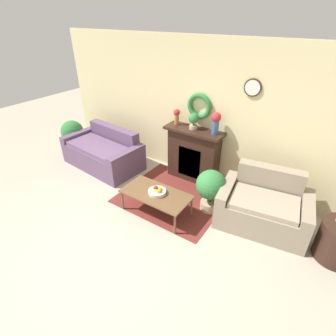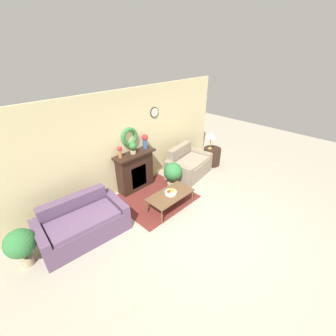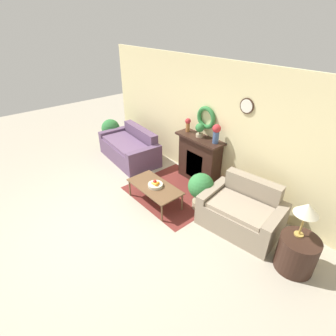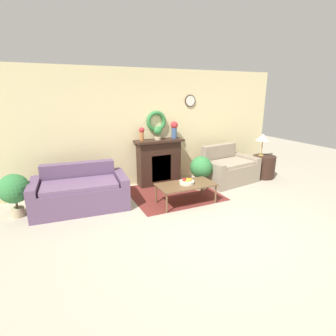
% 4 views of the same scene
% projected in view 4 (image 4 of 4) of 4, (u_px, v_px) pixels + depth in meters
% --- Properties ---
extents(ground_plane, '(16.00, 16.00, 0.00)m').
position_uv_depth(ground_plane, '(218.00, 231.00, 4.27)').
color(ground_plane, '#ADA38E').
extents(floor_rug, '(1.87, 1.70, 0.01)m').
position_uv_depth(floor_rug, '(173.00, 193.00, 5.85)').
color(floor_rug, maroon).
rests_on(floor_rug, ground_plane).
extents(wall_back, '(6.80, 0.15, 2.70)m').
position_uv_depth(wall_back, '(154.00, 128.00, 6.27)').
color(wall_back, beige).
rests_on(wall_back, ground_plane).
extents(fireplace, '(1.16, 0.41, 1.10)m').
position_uv_depth(fireplace, '(159.00, 162.00, 6.32)').
color(fireplace, '#331E16').
rests_on(fireplace, ground_plane).
extents(couch_left, '(1.83, 1.09, 0.82)m').
position_uv_depth(couch_left, '(80.00, 192.00, 5.07)').
color(couch_left, '#604766').
rests_on(couch_left, ground_plane).
extents(loveseat_right, '(1.50, 1.10, 0.89)m').
position_uv_depth(loveseat_right, '(227.00, 169.00, 6.55)').
color(loveseat_right, gray).
rests_on(loveseat_right, ground_plane).
extents(coffee_table, '(1.17, 0.60, 0.41)m').
position_uv_depth(coffee_table, '(186.00, 186.00, 5.24)').
color(coffee_table, brown).
rests_on(coffee_table, ground_plane).
extents(fruit_bowl, '(0.30, 0.30, 0.12)m').
position_uv_depth(fruit_bowl, '(187.00, 182.00, 5.23)').
color(fruit_bowl, beige).
rests_on(fruit_bowl, coffee_table).
extents(side_table_by_loveseat, '(0.58, 0.58, 0.58)m').
position_uv_depth(side_table_by_loveseat, '(264.00, 167.00, 6.89)').
color(side_table_by_loveseat, '#331E16').
rests_on(side_table_by_loveseat, ground_plane).
extents(table_lamp, '(0.34, 0.34, 0.58)m').
position_uv_depth(table_lamp, '(263.00, 138.00, 6.70)').
color(table_lamp, '#B28E42').
rests_on(table_lamp, side_table_by_loveseat).
extents(vase_on_mantel_left, '(0.13, 0.13, 0.31)m').
position_uv_depth(vase_on_mantel_left, '(142.00, 133.00, 5.96)').
color(vase_on_mantel_left, '#AD6B38').
rests_on(vase_on_mantel_left, fireplace).
extents(vase_on_mantel_right, '(0.17, 0.17, 0.41)m').
position_uv_depth(vase_on_mantel_right, '(174.00, 128.00, 6.28)').
color(vase_on_mantel_right, '#3D5684').
rests_on(vase_on_mantel_right, fireplace).
extents(potted_plant_on_mantel, '(0.20, 0.20, 0.31)m').
position_uv_depth(potted_plant_on_mantel, '(158.00, 132.00, 6.10)').
color(potted_plant_on_mantel, tan).
rests_on(potted_plant_on_mantel, fireplace).
extents(potted_plant_floor_by_couch, '(0.53, 0.53, 0.80)m').
position_uv_depth(potted_plant_floor_by_couch, '(14.00, 190.00, 4.62)').
color(potted_plant_floor_by_couch, tan).
rests_on(potted_plant_floor_by_couch, ground_plane).
extents(potted_plant_floor_by_loveseat, '(0.51, 0.51, 0.77)m').
position_uv_depth(potted_plant_floor_by_loveseat, '(201.00, 169.00, 6.02)').
color(potted_plant_floor_by_loveseat, tan).
rests_on(potted_plant_floor_by_loveseat, ground_plane).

